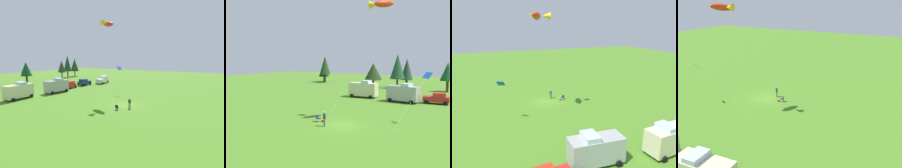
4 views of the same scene
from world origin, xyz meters
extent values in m
plane|color=#487C22|center=(0.00, 0.00, 0.00)|extent=(160.00, 160.00, 0.00)
cylinder|color=#55474B|center=(-1.34, -1.16, 0.42)|extent=(0.14, 0.14, 0.85)
cylinder|color=#55474B|center=(-1.18, -1.32, 0.42)|extent=(0.14, 0.14, 0.85)
cylinder|color=#34413A|center=(-1.26, -1.24, 1.16)|extent=(0.48, 0.48, 0.62)
sphere|color=tan|center=(-1.26, -1.24, 1.62)|extent=(0.24, 0.24, 0.24)
cylinder|color=#34413A|center=(-1.36, -1.06, 1.19)|extent=(0.13, 0.13, 0.55)
cylinder|color=#34413A|center=(-1.08, -1.34, 1.19)|extent=(0.17, 0.17, 0.56)
cube|color=navy|center=(-3.06, 0.08, 0.42)|extent=(0.61, 0.61, 0.04)
cube|color=navy|center=(-3.27, 0.01, 0.62)|extent=(0.19, 0.47, 0.40)
cylinder|color=#A5A8AD|center=(-2.93, 0.35, 0.21)|extent=(0.03, 0.03, 0.42)
cylinder|color=#A5A8AD|center=(-2.80, -0.05, 0.21)|extent=(0.03, 0.03, 0.42)
cylinder|color=#A5A8AD|center=(-3.33, 0.21, 0.21)|extent=(0.03, 0.03, 0.42)
cylinder|color=#A5A8AD|center=(-3.19, -0.19, 0.21)|extent=(0.03, 0.03, 0.42)
cube|color=red|center=(-2.54, 0.31, 0.11)|extent=(0.35, 0.27, 0.22)
cube|color=silver|center=(-6.34, 20.28, 3.09)|extent=(1.53, 2.11, 0.50)
cylinder|color=black|center=(-0.72, 17.99, 0.34)|extent=(0.70, 0.28, 0.68)
ellipsoid|color=red|center=(3.00, 5.58, 14.42)|extent=(2.29, 3.35, 1.33)
cone|color=yellow|center=(1.61, 5.58, 14.42)|extent=(1.08, 0.97, 0.97)
sphere|color=yellow|center=(3.85, 5.88, 14.52)|extent=(0.24, 0.24, 0.24)
cylinder|color=silver|center=(0.90, 2.13, 7.21)|extent=(4.22, 6.92, 14.42)
cylinder|color=#4C3823|center=(-1.20, -1.32, 0.00)|extent=(0.04, 0.04, 0.01)
cube|color=blue|center=(8.31, 6.12, 5.76)|extent=(1.20, 1.08, 0.73)
cylinder|color=yellow|center=(8.31, 6.12, 5.17)|extent=(0.04, 0.04, 0.98)
cylinder|color=silver|center=(7.37, 2.70, 2.88)|extent=(1.90, 6.85, 5.76)
cylinder|color=#4C3823|center=(6.42, -0.72, 0.00)|extent=(0.04, 0.04, 0.01)
camera|label=1|loc=(-25.93, -13.26, 8.11)|focal=28.00mm
camera|label=2|loc=(15.57, -25.31, 7.99)|focal=42.00mm
camera|label=3|loc=(11.51, 35.04, 13.28)|focal=35.00mm
camera|label=4|loc=(-22.23, 33.20, 15.93)|focal=42.00mm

